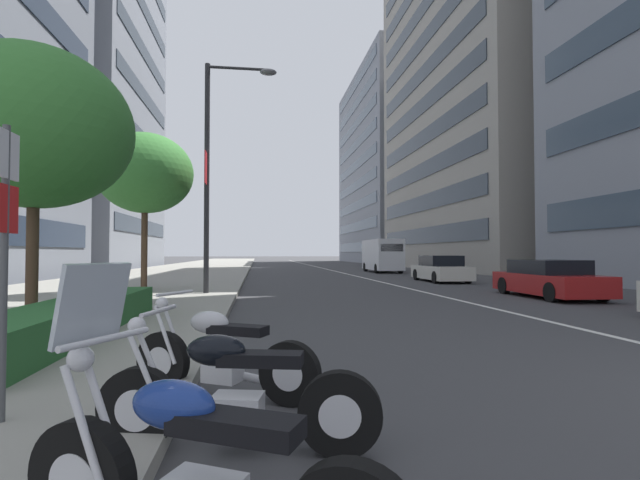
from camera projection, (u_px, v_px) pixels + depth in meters
sidewalk_right_plaza at (175, 274)px, 31.56m from camera, size 160.00×9.94×0.15m
lane_centre_stripe at (335, 271)px, 38.15m from camera, size 110.00×0.16×0.01m
motorcycle_far_end_row at (195, 478)px, 2.22m from camera, size 1.08×1.96×1.48m
motorcycle_second_in_row at (235, 398)px, 3.52m from camera, size 0.73×2.19×1.10m
motorcycle_under_tarp at (221, 357)px, 4.88m from camera, size 1.15×2.00×1.10m
car_far_down_avenue at (549, 279)px, 15.76m from camera, size 4.50×2.02×1.29m
car_following_behind at (441, 269)px, 24.45m from camera, size 4.61×1.99×1.39m
delivery_van_ahead at (382, 255)px, 36.23m from camera, size 5.67×2.12×2.58m
parking_sign_by_curb at (5, 235)px, 3.79m from camera, size 0.32×0.06×2.45m
street_lamp_with_banners at (218, 155)px, 15.97m from camera, size 1.26×2.50×8.00m
clipped_hedge_bed at (73, 318)px, 7.72m from camera, size 6.77×1.10×0.56m
street_tree_near_plaza_corner at (34, 129)px, 8.91m from camera, size 3.67×3.67×5.37m
street_tree_by_lamp_post at (145, 174)px, 16.41m from camera, size 3.37×3.37×5.68m
office_tower_far_left_down_avenue at (520, 67)px, 45.02m from camera, size 27.16×20.01×39.66m
office_tower_mid_left at (404, 169)px, 74.72m from camera, size 29.59×16.14×30.49m
office_tower_behind_plaza at (39, 9)px, 46.19m from camera, size 21.59×20.69×52.26m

